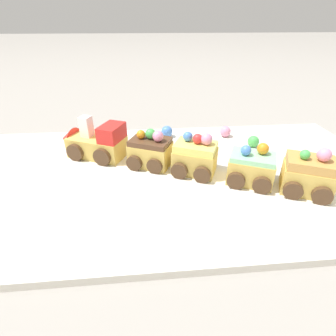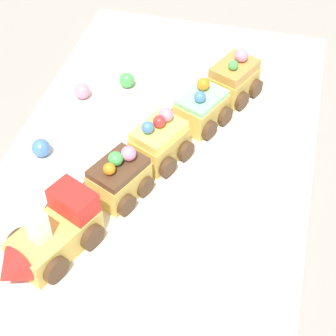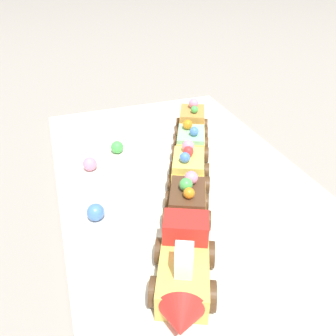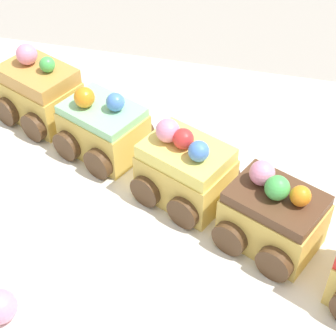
{
  "view_description": "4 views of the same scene",
  "coord_description": "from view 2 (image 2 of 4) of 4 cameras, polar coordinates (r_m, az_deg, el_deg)",
  "views": [
    {
      "loc": [
        0.05,
        0.41,
        0.26
      ],
      "look_at": [
        0.01,
        0.01,
        0.03
      ],
      "focal_mm": 28.0,
      "sensor_mm": 36.0,
      "label": 1
    },
    {
      "loc": [
        0.51,
        0.15,
        0.58
      ],
      "look_at": [
        -0.0,
        0.02,
        0.03
      ],
      "focal_mm": 60.0,
      "sensor_mm": 36.0,
      "label": 2
    },
    {
      "loc": [
        0.39,
        -0.19,
        0.35
      ],
      "look_at": [
        -0.03,
        -0.04,
        0.05
      ],
      "focal_mm": 35.0,
      "sensor_mm": 36.0,
      "label": 3
    },
    {
      "loc": [
        0.03,
        -0.34,
        0.37
      ],
      "look_at": [
        -0.05,
        -0.01,
        0.05
      ],
      "focal_mm": 60.0,
      "sensor_mm": 36.0,
      "label": 4
    }
  ],
  "objects": [
    {
      "name": "gumball_blue",
      "position": [
        0.82,
        -12.66,
        2.21
      ],
      "size": [
        0.03,
        0.03,
        0.03
      ],
      "primitive_type": "sphere",
      "color": "#4C84E0",
      "rests_on": "display_board"
    },
    {
      "name": "gumball_green",
      "position": [
        0.92,
        -4.2,
        8.89
      ],
      "size": [
        0.02,
        0.02,
        0.02
      ],
      "primitive_type": "sphere",
      "color": "#4CBC56",
      "rests_on": "display_board"
    },
    {
      "name": "cake_car_mint",
      "position": [
        0.84,
        3.39,
        6.0
      ],
      "size": [
        0.09,
        0.09,
        0.07
      ],
      "rotation": [
        0.0,
        0.0,
        -0.42
      ],
      "color": "#E0BC56",
      "rests_on": "display_board"
    },
    {
      "name": "display_board",
      "position": [
        0.78,
        -1.57,
        -0.99
      ],
      "size": [
        0.81,
        0.43,
        0.01
      ],
      "primitive_type": "cube",
      "color": "white",
      "rests_on": "ground_plane"
    },
    {
      "name": "cake_car_caramel",
      "position": [
        0.9,
        6.7,
        8.89
      ],
      "size": [
        0.09,
        0.09,
        0.08
      ],
      "rotation": [
        0.0,
        0.0,
        -0.42
      ],
      "color": "#E0BC56",
      "rests_on": "display_board"
    },
    {
      "name": "gumball_pink",
      "position": [
        0.91,
        -8.72,
        7.73
      ],
      "size": [
        0.03,
        0.03,
        0.03
      ],
      "primitive_type": "sphere",
      "color": "pink",
      "rests_on": "display_board"
    },
    {
      "name": "ground_plane",
      "position": [
        0.79,
        -1.56,
        -1.29
      ],
      "size": [
        10.0,
        10.0,
        0.0
      ],
      "primitive_type": "plane",
      "color": "gray"
    },
    {
      "name": "cake_car_lemon",
      "position": [
        0.78,
        -0.8,
        2.63
      ],
      "size": [
        0.09,
        0.09,
        0.08
      ],
      "rotation": [
        0.0,
        0.0,
        -0.42
      ],
      "color": "#E0BC56",
      "rests_on": "display_board"
    },
    {
      "name": "cake_car_chocolate",
      "position": [
        0.74,
        -4.98,
        -1.07
      ],
      "size": [
        0.09,
        0.09,
        0.07
      ],
      "rotation": [
        0.0,
        0.0,
        -0.42
      ],
      "color": "#E0BC56",
      "rests_on": "display_board"
    },
    {
      "name": "cake_train_locomotive",
      "position": [
        0.69,
        -11.99,
        -7.04
      ],
      "size": [
        0.15,
        0.11,
        0.08
      ],
      "rotation": [
        0.0,
        0.0,
        -0.42
      ],
      "color": "#E0BC56",
      "rests_on": "display_board"
    }
  ]
}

